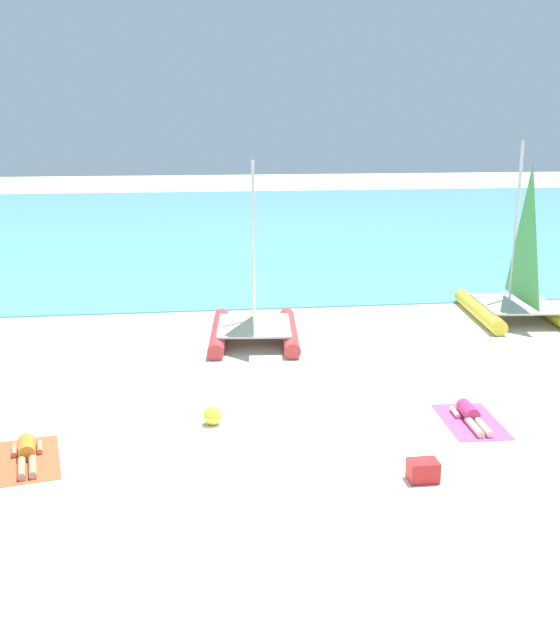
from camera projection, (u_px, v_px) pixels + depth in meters
ground_plane at (258, 313)px, 23.30m from camera, size 120.00×120.00×0.00m
ocean_water at (222, 224)px, 42.80m from camera, size 120.00×40.00×0.05m
sailboat_yellow at (516, 294)px, 22.40m from camera, size 2.97×4.28×5.28m
sailboat_red at (254, 315)px, 20.18m from camera, size 2.73×3.93×4.85m
towel_left at (27, 460)px, 13.23m from camera, size 1.44×2.08×0.01m
sunbather_left at (27, 452)px, 13.25m from camera, size 0.69×1.56×0.30m
towel_right at (471, 421)px, 14.91m from camera, size 1.18×1.95×0.01m
sunbather_right at (470, 414)px, 14.94m from camera, size 0.56×1.56×0.30m
beach_ball at (213, 416)px, 14.74m from camera, size 0.37×0.37×0.37m
cooler_box at (423, 471)px, 12.45m from camera, size 0.50×0.36×0.36m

